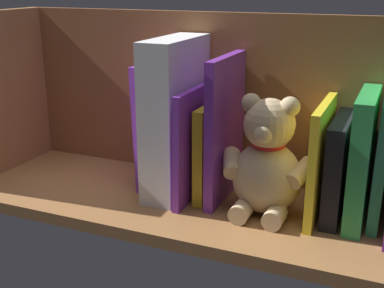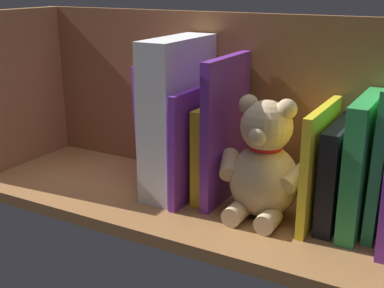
% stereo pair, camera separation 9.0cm
% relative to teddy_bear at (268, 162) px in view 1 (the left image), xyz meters
% --- Properties ---
extents(ground_plane, '(0.89, 0.31, 0.02)m').
position_rel_teddy_bear_xyz_m(ground_plane, '(0.14, 0.00, -0.10)').
color(ground_plane, '#9E6B3D').
extents(shelf_back_panel, '(0.89, 0.02, 0.32)m').
position_rel_teddy_bear_xyz_m(shelf_back_panel, '(0.14, -0.13, 0.07)').
color(shelf_back_panel, brown).
rests_on(shelf_back_panel, ground_plane).
extents(shelf_side_divider, '(0.02, 0.25, 0.32)m').
position_rel_teddy_bear_xyz_m(shelf_side_divider, '(0.56, 0.00, 0.07)').
color(shelf_side_divider, '#9E6B3D').
rests_on(shelf_side_divider, ground_plane).
extents(book_2, '(0.02, 0.15, 0.24)m').
position_rel_teddy_bear_xyz_m(book_2, '(-0.18, -0.04, 0.03)').
color(book_2, green).
rests_on(book_2, ground_plane).
extents(book_3, '(0.03, 0.17, 0.21)m').
position_rel_teddy_bear_xyz_m(book_3, '(-0.15, -0.03, 0.02)').
color(book_3, green).
rests_on(book_3, ground_plane).
extents(book_4, '(0.03, 0.16, 0.17)m').
position_rel_teddy_bear_xyz_m(book_4, '(-0.11, -0.04, -0.01)').
color(book_4, black).
rests_on(book_4, ground_plane).
extents(book_5, '(0.01, 0.18, 0.19)m').
position_rel_teddy_bear_xyz_m(book_5, '(-0.08, -0.03, 0.01)').
color(book_5, yellow).
rests_on(book_5, ground_plane).
extents(teddy_bear, '(0.17, 0.13, 0.21)m').
position_rel_teddy_bear_xyz_m(teddy_bear, '(0.00, 0.00, 0.00)').
color(teddy_bear, '#D1B284').
rests_on(teddy_bear, ground_plane).
extents(book_6, '(0.02, 0.17, 0.26)m').
position_rel_teddy_bear_xyz_m(book_6, '(0.09, -0.03, 0.04)').
color(book_6, purple).
rests_on(book_6, ground_plane).
extents(book_7, '(0.02, 0.15, 0.17)m').
position_rel_teddy_bear_xyz_m(book_7, '(0.11, -0.04, -0.00)').
color(book_7, yellow).
rests_on(book_7, ground_plane).
extents(book_8, '(0.02, 0.19, 0.20)m').
position_rel_teddy_bear_xyz_m(book_8, '(0.14, -0.02, 0.01)').
color(book_8, purple).
rests_on(book_8, ground_plane).
extents(dictionary_thick_white, '(0.06, 0.18, 0.29)m').
position_rel_teddy_bear_xyz_m(dictionary_thick_white, '(0.18, -0.03, 0.05)').
color(dictionary_thick_white, white).
rests_on(dictionary_thick_white, ground_plane).
extents(book_9, '(0.03, 0.14, 0.24)m').
position_rel_teddy_bear_xyz_m(book_9, '(0.23, -0.05, 0.03)').
color(book_9, purple).
rests_on(book_9, ground_plane).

